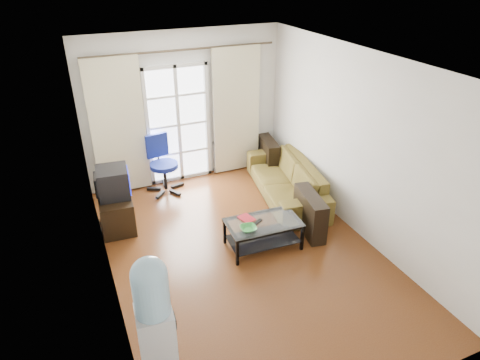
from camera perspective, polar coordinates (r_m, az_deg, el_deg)
name	(u,v)px	position (r m, az deg, el deg)	size (l,w,h in m)	color
floor	(243,252)	(6.22, 0.42, -9.54)	(5.20, 5.20, 0.00)	brown
ceiling	(244,61)	(5.05, 0.53, 15.55)	(5.20, 5.20, 0.00)	white
wall_back	(185,108)	(7.78, -7.39, 9.49)	(3.60, 0.02, 2.70)	silver
wall_front	(376,301)	(3.69, 17.62, -15.08)	(3.60, 0.02, 2.70)	silver
wall_left	(99,195)	(5.13, -18.27, -1.95)	(0.02, 5.20, 2.70)	silver
wall_right	(358,145)	(6.38, 15.48, 4.47)	(0.02, 5.20, 2.70)	silver
french_door	(178,125)	(7.78, -8.22, 7.29)	(1.16, 0.06, 2.15)	white
curtain_rod	(183,50)	(7.42, -7.66, 16.82)	(0.04, 0.04, 3.30)	#4C3F2D
curtain_left	(118,128)	(7.49, -15.91, 6.70)	(0.90, 0.07, 2.35)	beige
curtain_right	(236,111)	(8.01, -0.49, 9.15)	(0.90, 0.07, 2.35)	beige
radiator	(229,155)	(8.30, -1.47, 3.36)	(0.64, 0.12, 0.64)	gray
sofa	(286,180)	(7.44, 6.17, 0.02)	(1.21, 2.29, 0.64)	brown
coffee_table	(263,231)	(6.17, 3.09, -6.76)	(1.07, 0.65, 0.42)	silver
bowl	(248,228)	(5.90, 1.11, -6.48)	(0.25, 0.25, 0.05)	#36944C
book	(242,221)	(6.09, 0.22, -5.44)	(0.23, 0.27, 0.02)	maroon
remote	(258,222)	(6.06, 2.37, -5.64)	(0.18, 0.05, 0.02)	black
tv_stand	(117,213)	(6.84, -16.09, -4.21)	(0.48, 0.72, 0.53)	black
crt_tv	(112,182)	(6.67, -16.73, -0.32)	(0.53, 0.53, 0.45)	black
task_chair	(164,175)	(7.72, -10.08, 0.67)	(0.82, 0.82, 1.02)	black
water_cooler	(156,327)	(4.11, -11.20, -18.68)	(0.36, 0.35, 1.59)	silver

